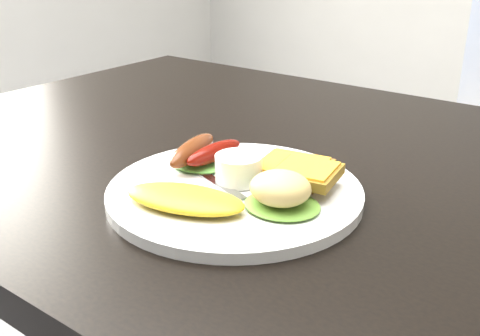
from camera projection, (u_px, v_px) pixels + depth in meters
name	position (u px, v px, depth m)	size (l,w,h in m)	color
dining_table	(287.00, 170.00, 0.76)	(1.20, 0.80, 0.04)	black
person	(475.00, 57.00, 1.00)	(0.59, 0.39, 1.64)	navy
plate	(235.00, 192.00, 0.63)	(0.29, 0.29, 0.01)	white
lettuce_left	(202.00, 162.00, 0.69)	(0.08, 0.07, 0.01)	#5CA03D
lettuce_right	(282.00, 205.00, 0.58)	(0.08, 0.07, 0.01)	olive
omelette	(185.00, 199.00, 0.58)	(0.13, 0.06, 0.02)	yellow
sausage_a	(193.00, 150.00, 0.68)	(0.03, 0.11, 0.03)	maroon
sausage_b	(214.00, 152.00, 0.67)	(0.02, 0.09, 0.02)	#6A1608
ramekin	(239.00, 169.00, 0.63)	(0.05, 0.05, 0.03)	white
toast_a	(292.00, 170.00, 0.66)	(0.08, 0.08, 0.01)	brown
toast_b	(307.00, 173.00, 0.62)	(0.07, 0.07, 0.01)	#90611F
potato_salad	(280.00, 188.00, 0.57)	(0.06, 0.06, 0.03)	beige
fork	(208.00, 177.00, 0.65)	(0.15, 0.01, 0.00)	#ADAFB7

